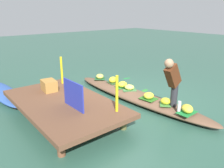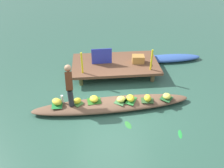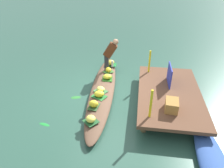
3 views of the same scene
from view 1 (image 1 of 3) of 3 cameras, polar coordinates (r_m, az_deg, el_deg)
canal_water at (r=6.25m, az=6.04°, el=-4.17°), size 40.00×40.00×0.00m
dock_platform at (r=5.23m, az=-12.47°, el=-4.87°), size 3.20×1.80×0.42m
vendor_boat at (r=6.21m, az=6.08°, el=-3.18°), size 4.84×0.99×0.23m
moored_boat at (r=7.17m, az=-26.15°, el=-2.10°), size 2.74×0.69×0.22m
leaf_mat_0 at (r=7.37m, az=-3.17°, el=1.40°), size 0.46×0.46×0.01m
banana_bunch_0 at (r=7.35m, az=-3.19°, el=2.00°), size 0.34×0.34×0.16m
leaf_mat_1 at (r=6.35m, az=4.49°, el=-1.46°), size 0.46×0.49×0.01m
banana_bunch_1 at (r=6.32m, az=4.51°, el=-0.83°), size 0.36×0.35×0.15m
leaf_mat_2 at (r=6.54m, az=2.71°, el=-0.81°), size 0.46×0.51×0.01m
banana_bunch_2 at (r=6.52m, az=2.72°, el=-0.08°), size 0.25×0.31×0.18m
leaf_mat_3 at (r=5.77m, az=9.43°, el=-3.72°), size 0.44×0.38×0.01m
banana_bunch_3 at (r=5.74m, az=9.47°, el=-2.98°), size 0.32×0.34×0.16m
leaf_mat_4 at (r=5.52m, az=13.64°, el=-5.08°), size 0.42×0.43×0.01m
banana_bunch_4 at (r=5.49m, az=13.70°, el=-4.31°), size 0.31×0.30×0.16m
leaf_mat_5 at (r=6.94m, az=0.23°, el=0.36°), size 0.40×0.32×0.01m
banana_bunch_5 at (r=6.92m, az=0.23°, el=1.11°), size 0.21×0.27×0.19m
leaf_mat_6 at (r=5.22m, az=18.80°, el=-6.97°), size 0.32×0.45×0.01m
banana_bunch_6 at (r=5.18m, az=18.91°, el=-6.06°), size 0.39×0.38×0.18m
vendor_person at (r=5.17m, az=15.40°, el=1.13°), size 0.21×0.54×1.18m
water_bottle at (r=5.18m, az=16.99°, el=-5.55°), size 0.07×0.07×0.24m
market_banner at (r=4.68m, az=-9.97°, el=-2.81°), size 0.74×0.05×0.59m
railing_post_west at (r=4.43m, az=1.27°, el=-2.55°), size 0.06×0.06×0.77m
railing_post_east at (r=6.36m, az=-12.90°, el=3.50°), size 0.06×0.06×0.77m
produce_crate at (r=5.91m, az=-15.98°, el=-0.37°), size 0.47×0.36×0.28m
drifting_plant_0 at (r=7.03m, az=8.47°, el=-1.64°), size 0.23×0.34×0.01m
drifting_plant_1 at (r=8.23m, az=3.86°, el=1.51°), size 0.17×0.33×0.01m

